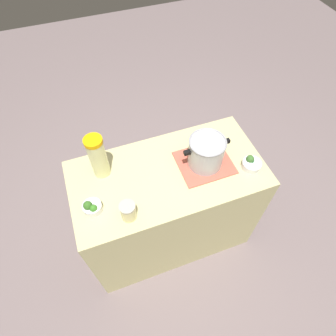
{
  "coord_description": "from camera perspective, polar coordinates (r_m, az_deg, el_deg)",
  "views": [
    {
      "loc": [
        0.34,
        0.94,
        2.32
      ],
      "look_at": [
        0.0,
        0.0,
        0.95
      ],
      "focal_mm": 30.56,
      "sensor_mm": 36.0,
      "label": 1
    }
  ],
  "objects": [
    {
      "name": "ground_plane",
      "position": [
        2.53,
        0.0,
        -12.74
      ],
      "size": [
        8.0,
        8.0,
        0.0
      ],
      "primitive_type": "plane",
      "color": "slate"
    },
    {
      "name": "counter_slab",
      "position": [
        2.12,
        0.0,
        -7.94
      ],
      "size": [
        1.2,
        0.61,
        0.9
      ],
      "primitive_type": "cube",
      "color": "#C6BE82",
      "rests_on": "ground_plane"
    },
    {
      "name": "dish_cloth",
      "position": [
        1.8,
        7.27,
        1.07
      ],
      "size": [
        0.33,
        0.29,
        0.01
      ],
      "primitive_type": "cube",
      "color": "#BC5946",
      "rests_on": "counter_slab"
    },
    {
      "name": "cooking_pot",
      "position": [
        1.72,
        7.63,
        3.19
      ],
      "size": [
        0.29,
        0.22,
        0.2
      ],
      "color": "#B7B7BC",
      "rests_on": "dish_cloth"
    },
    {
      "name": "lemonade_pitcher",
      "position": [
        1.68,
        -13.82,
        2.21
      ],
      "size": [
        0.1,
        0.1,
        0.3
      ],
      "color": "beige",
      "rests_on": "counter_slab"
    },
    {
      "name": "mason_jar",
      "position": [
        1.55,
        -7.95,
        -8.54
      ],
      "size": [
        0.09,
        0.09,
        0.12
      ],
      "color": "#F0E49D",
      "rests_on": "counter_slab"
    },
    {
      "name": "broccoli_bowl_front",
      "position": [
        1.63,
        -14.94,
        -7.59
      ],
      "size": [
        0.11,
        0.11,
        0.09
      ],
      "color": "silver",
      "rests_on": "counter_slab"
    },
    {
      "name": "broccoli_bowl_center",
      "position": [
        1.82,
        16.26,
        0.83
      ],
      "size": [
        0.12,
        0.12,
        0.08
      ],
      "color": "silver",
      "rests_on": "counter_slab"
    }
  ]
}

